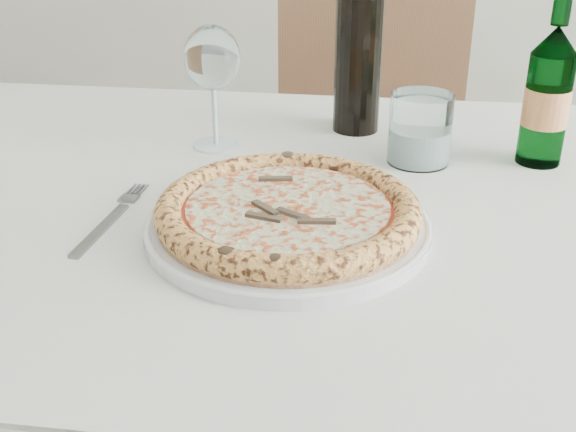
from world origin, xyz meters
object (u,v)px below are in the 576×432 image
(chair_far, at_px, (363,146))
(plate, at_px, (288,225))
(tumbler, at_px, (420,133))
(dining_table, at_px, (302,257))
(wine_glass, at_px, (212,61))
(wine_bottle, at_px, (359,50))
(beer_bottle, at_px, (548,96))
(pizza, at_px, (288,211))

(chair_far, xyz_separation_m, plate, (-0.02, -0.89, 0.23))
(plate, distance_m, tumbler, 0.28)
(dining_table, xyz_separation_m, wine_glass, (-0.15, 0.15, 0.21))
(dining_table, distance_m, wine_bottle, 0.33)
(wine_glass, distance_m, beer_bottle, 0.45)
(dining_table, height_order, chair_far, chair_far)
(dining_table, height_order, tumbler, tumbler)
(pizza, xyz_separation_m, tumbler, (0.14, 0.24, 0.01))
(pizza, bearing_deg, dining_table, 90.00)
(pizza, xyz_separation_m, wine_glass, (-0.15, 0.25, 0.10))
(wine_bottle, bearing_deg, tumbler, -50.63)
(wine_glass, xyz_separation_m, beer_bottle, (0.45, 0.02, -0.03))
(plate, distance_m, beer_bottle, 0.41)
(dining_table, bearing_deg, chair_far, 88.74)
(chair_far, bearing_deg, dining_table, -91.26)
(plate, height_order, wine_glass, wine_glass)
(beer_bottle, relative_size, wine_bottle, 0.81)
(plate, height_order, pizza, pizza)
(plate, relative_size, beer_bottle, 1.37)
(tumbler, bearing_deg, dining_table, -134.52)
(wine_glass, bearing_deg, plate, -58.58)
(wine_glass, relative_size, wine_bottle, 0.61)
(chair_far, height_order, pizza, chair_far)
(dining_table, height_order, wine_glass, wine_glass)
(tumbler, bearing_deg, pizza, -119.80)
(wine_glass, height_order, tumbler, wine_glass)
(tumbler, height_order, wine_bottle, wine_bottle)
(plate, relative_size, pizza, 1.08)
(chair_far, relative_size, wine_bottle, 3.26)
(dining_table, distance_m, wine_glass, 0.30)
(wine_glass, bearing_deg, wine_bottle, 30.08)
(chair_far, xyz_separation_m, pizza, (-0.02, -0.89, 0.25))
(wine_glass, bearing_deg, beer_bottle, 2.60)
(chair_far, relative_size, tumbler, 9.81)
(chair_far, xyz_separation_m, beer_bottle, (0.28, -0.62, 0.32))
(pizza, distance_m, tumbler, 0.28)
(chair_far, bearing_deg, pizza, -91.12)
(dining_table, distance_m, pizza, 0.15)
(chair_far, xyz_separation_m, wine_bottle, (0.02, -0.53, 0.34))
(wine_bottle, bearing_deg, beer_bottle, -19.24)
(wine_glass, relative_size, beer_bottle, 0.75)
(chair_far, distance_m, tumbler, 0.71)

